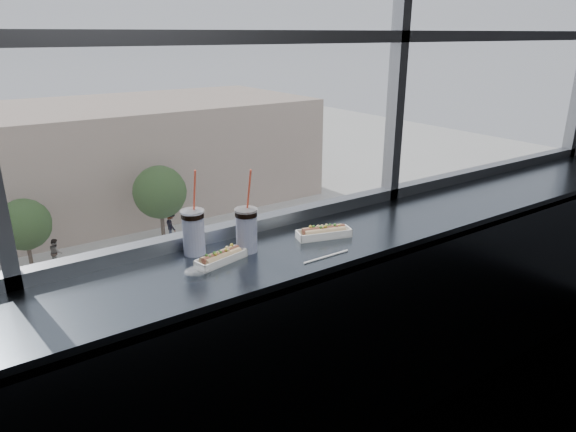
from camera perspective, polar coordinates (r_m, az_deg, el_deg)
wall_back_lower at (r=2.76m, az=-4.85°, el=-12.55°), size 6.00×0.00×6.00m
counter at (r=2.30m, az=-1.80°, el=-4.64°), size 6.00×0.55×0.06m
counter_fascia at (r=2.39m, az=1.82°, el=-18.19°), size 6.00×0.04×1.04m
hotdog_tray_left at (r=2.19m, az=-7.44°, el=-4.54°), size 0.25×0.13×0.06m
hotdog_tray_right at (r=2.44m, az=4.00°, el=-1.80°), size 0.27×0.15×0.06m
soda_cup_left at (r=2.26m, az=-10.47°, el=-1.53°), size 0.10×0.10×0.38m
soda_cup_right at (r=2.26m, az=-4.63°, el=-1.33°), size 0.10×0.10×0.38m
loose_straw at (r=2.23m, az=4.28°, el=-4.52°), size 0.24×0.01×0.01m
wrapper at (r=2.11m, az=-10.02°, el=-5.97°), size 0.11×0.08×0.03m
street_asphalt at (r=25.61m, az=-27.56°, el=-13.30°), size 80.00×10.00×0.06m
car_far_c at (r=31.85m, az=-5.88°, el=-2.50°), size 2.58×6.00×1.99m
car_near_d at (r=23.05m, az=-9.44°, el=-11.94°), size 2.65×5.98×1.97m
car_far_b at (r=28.84m, az=-25.27°, el=-6.96°), size 3.07×5.96×1.90m
car_near_e at (r=27.45m, az=7.83°, el=-6.40°), size 2.97×6.08×1.96m
car_near_c at (r=21.68m, az=-29.25°, el=-16.86°), size 2.45×5.70×1.89m
pedestrian_d at (r=35.03m, az=-12.91°, el=-0.70°), size 0.72×0.96×2.16m
pedestrian_c at (r=33.08m, az=-24.43°, el=-3.42°), size 0.67×0.89×2.00m
tree_center at (r=31.79m, az=-27.24°, el=-0.86°), size 2.88×2.88×4.51m
tree_right at (r=33.29m, az=-14.05°, el=2.58°), size 3.37×3.37×5.26m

